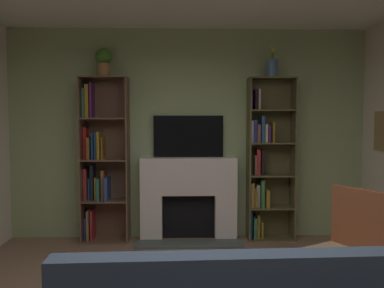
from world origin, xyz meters
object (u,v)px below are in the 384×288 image
potted_plant (104,61)px  armchair (349,251)px  fireplace (189,196)px  tv (188,136)px  bookshelf_left (101,162)px  vase_with_flowers (272,67)px  bookshelf_right (265,162)px

potted_plant → armchair: size_ratio=0.36×
armchair → fireplace: bearing=122.2°
tv → bookshelf_left: bookshelf_left is taller
tv → vase_with_flowers: bearing=-6.3°
tv → bookshelf_right: size_ratio=0.43×
bookshelf_right → vase_with_flowers: (0.07, -0.04, 1.25)m
bookshelf_right → vase_with_flowers: size_ratio=5.35×
potted_plant → armchair: bearing=-40.2°
bookshelf_right → tv: bearing=175.7°
tv → bookshelf_left: size_ratio=0.43×
bookshelf_right → armchair: bookshelf_right is taller
armchair → vase_with_flowers: bearing=95.5°
tv → potted_plant: (-1.09, -0.12, 0.97)m
fireplace → potted_plant: size_ratio=3.75×
fireplace → bookshelf_left: bookshelf_left is taller
vase_with_flowers → armchair: (0.19, -2.00, -1.76)m
tv → potted_plant: size_ratio=2.54×
fireplace → bookshelf_right: bearing=0.8°
tv → armchair: 2.62m
fireplace → tv: size_ratio=1.48×
bookshelf_left → potted_plant: bearing=-26.7°
fireplace → tv: (0.00, 0.09, 0.79)m
tv → bookshelf_right: (1.02, -0.08, -0.34)m
potted_plant → vase_with_flowers: bearing=-0.0°
fireplace → potted_plant: (-1.09, -0.03, 1.76)m
bookshelf_right → vase_with_flowers: 1.25m
bookshelf_left → vase_with_flowers: size_ratio=5.35×
bookshelf_right → potted_plant: (-2.10, -0.04, 1.32)m
fireplace → armchair: size_ratio=1.36×
bookshelf_right → fireplace: bearing=-179.2°
bookshelf_left → bookshelf_right: 2.17m
bookshelf_right → armchair: bearing=-82.7°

